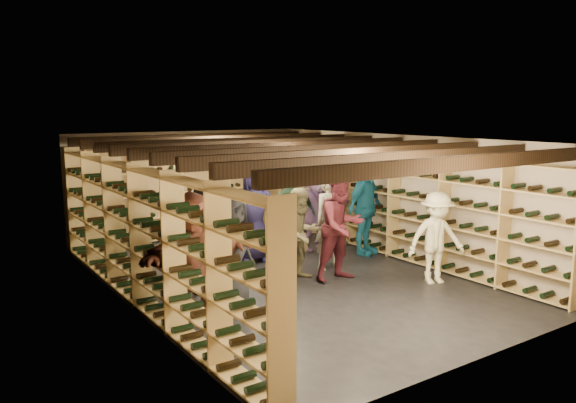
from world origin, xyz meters
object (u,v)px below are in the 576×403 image
at_px(person_6, 254,212).
at_px(crate_loose, 294,248).
at_px(person_1, 206,238).
at_px(person_8, 341,226).
at_px(person_11, 316,208).
at_px(person_10, 291,213).
at_px(person_7, 330,222).
at_px(person_0, 233,251).
at_px(person_4, 365,207).
at_px(crate_stack_left, 211,235).
at_px(person_3, 436,238).
at_px(person_5, 194,257).
at_px(person_2, 301,234).
at_px(person_12, 336,210).
at_px(crate_stack_right, 270,248).

bearing_deg(person_6, crate_loose, 25.59).
bearing_deg(person_1, person_6, 43.50).
xyz_separation_m(person_8, person_11, (0.94, 1.98, -0.07)).
bearing_deg(person_10, person_7, -71.28).
xyz_separation_m(person_0, person_4, (3.62, 1.12, 0.13)).
bearing_deg(crate_stack_left, person_4, -38.67).
relative_size(crate_loose, person_3, 0.32).
bearing_deg(crate_loose, person_4, -40.93).
bearing_deg(person_7, person_5, -160.74).
height_order(person_0, person_11, person_11).
distance_m(crate_stack_left, person_0, 3.32).
height_order(person_1, person_10, person_1).
height_order(person_3, person_8, person_8).
relative_size(person_0, person_1, 0.93).
height_order(person_8, person_10, person_8).
bearing_deg(person_1, person_11, 28.65).
xyz_separation_m(person_3, person_5, (-4.06, 0.72, 0.13)).
distance_m(person_10, person_11, 0.62).
bearing_deg(person_2, person_1, 164.92).
relative_size(crate_stack_left, person_7, 0.39).
xyz_separation_m(crate_stack_left, person_12, (2.45, -1.05, 0.42)).
xyz_separation_m(person_0, person_5, (-0.74, -0.26, 0.08)).
bearing_deg(person_8, person_7, 68.50).
distance_m(crate_stack_right, person_0, 2.90).
relative_size(person_4, person_12, 1.25).
distance_m(person_0, person_7, 2.50).
bearing_deg(person_4, person_10, 124.15).
distance_m(person_4, person_5, 4.57).
bearing_deg(person_0, person_8, -23.10).
bearing_deg(person_4, person_11, 103.24).
xyz_separation_m(person_0, person_2, (1.57, 0.45, -0.03)).
height_order(crate_loose, person_5, person_5).
xyz_separation_m(crate_stack_right, person_1, (-2.02, -1.30, 0.71)).
bearing_deg(person_6, person_0, -108.44).
bearing_deg(person_0, person_2, -8.61).
bearing_deg(person_4, person_5, 179.61).
bearing_deg(person_10, person_8, -78.41).
bearing_deg(crate_stack_right, person_3, -65.77).
distance_m(person_4, person_8, 1.83).
distance_m(person_3, person_6, 3.44).
height_order(person_3, person_12, person_3).
xyz_separation_m(crate_loose, person_10, (-0.08, -0.03, 0.75)).
xyz_separation_m(person_10, person_12, (1.17, 0.00, -0.07)).
bearing_deg(person_8, crate_stack_left, 108.59).
xyz_separation_m(person_5, person_8, (2.87, 0.31, 0.03)).
relative_size(person_7, person_8, 0.93).
xyz_separation_m(crate_stack_left, person_10, (1.28, -1.05, 0.49)).
xyz_separation_m(crate_stack_left, person_6, (0.36, -1.12, 0.60)).
distance_m(crate_stack_left, person_4, 3.19).
xyz_separation_m(person_3, person_12, (0.30, 3.01, -0.01)).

